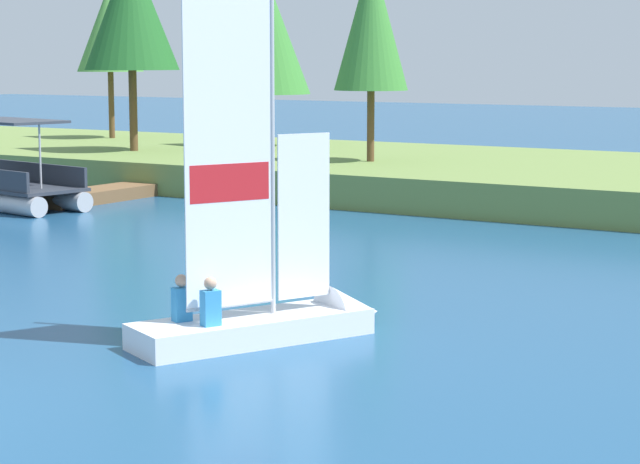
{
  "coord_description": "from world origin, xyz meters",
  "views": [
    {
      "loc": [
        13.08,
        -8.87,
        4.51
      ],
      "look_at": [
        1.15,
        10.45,
        1.2
      ],
      "focal_mm": 67.08,
      "sensor_mm": 36.0,
      "label": 1
    }
  ],
  "objects_px": {
    "shoreline_tree_left": "(109,29)",
    "shoreline_tree_midright": "(371,22)",
    "wooden_dock": "(100,195)",
    "sailboat": "(285,307)",
    "shoreline_tree_midleft": "(131,9)",
    "shoreline_tree_centre": "(265,33)",
    "pontoon_boat": "(11,187)"
  },
  "relations": [
    {
      "from": "shoreline_tree_left",
      "to": "shoreline_tree_midright",
      "type": "relative_size",
      "value": 0.95
    },
    {
      "from": "wooden_dock",
      "to": "sailboat",
      "type": "bearing_deg",
      "value": -39.3
    },
    {
      "from": "shoreline_tree_midleft",
      "to": "wooden_dock",
      "type": "height_order",
      "value": "shoreline_tree_midleft"
    },
    {
      "from": "shoreline_tree_centre",
      "to": "pontoon_boat",
      "type": "bearing_deg",
      "value": -91.05
    },
    {
      "from": "shoreline_tree_midleft",
      "to": "sailboat",
      "type": "distance_m",
      "value": 27.19
    },
    {
      "from": "shoreline_tree_midleft",
      "to": "shoreline_tree_midright",
      "type": "xyz_separation_m",
      "value": [
        9.84,
        0.62,
        -0.63
      ]
    },
    {
      "from": "shoreline_tree_centre",
      "to": "sailboat",
      "type": "height_order",
      "value": "shoreline_tree_centre"
    },
    {
      "from": "shoreline_tree_left",
      "to": "wooden_dock",
      "type": "xyz_separation_m",
      "value": [
        9.2,
        -11.05,
        -5.54
      ]
    },
    {
      "from": "shoreline_tree_centre",
      "to": "sailboat",
      "type": "xyz_separation_m",
      "value": [
        16.12,
        -23.11,
        -4.96
      ]
    },
    {
      "from": "sailboat",
      "to": "pontoon_boat",
      "type": "height_order",
      "value": "sailboat"
    },
    {
      "from": "shoreline_tree_midright",
      "to": "wooden_dock",
      "type": "bearing_deg",
      "value": -133.14
    },
    {
      "from": "shoreline_tree_left",
      "to": "shoreline_tree_midleft",
      "type": "bearing_deg",
      "value": -42.32
    },
    {
      "from": "shoreline_tree_midright",
      "to": "sailboat",
      "type": "distance_m",
      "value": 21.88
    },
    {
      "from": "shoreline_tree_left",
      "to": "sailboat",
      "type": "distance_m",
      "value": 34.47
    },
    {
      "from": "shoreline_tree_midleft",
      "to": "pontoon_boat",
      "type": "bearing_deg",
      "value": -73.3
    },
    {
      "from": "wooden_dock",
      "to": "sailboat",
      "type": "height_order",
      "value": "sailboat"
    },
    {
      "from": "shoreline_tree_midleft",
      "to": "shoreline_tree_centre",
      "type": "bearing_deg",
      "value": 57.74
    },
    {
      "from": "shoreline_tree_centre",
      "to": "pontoon_boat",
      "type": "distance_m",
      "value": 14.18
    },
    {
      "from": "shoreline_tree_left",
      "to": "pontoon_boat",
      "type": "bearing_deg",
      "value": -59.38
    },
    {
      "from": "shoreline_tree_left",
      "to": "pontoon_boat",
      "type": "relative_size",
      "value": 1.21
    },
    {
      "from": "shoreline_tree_midleft",
      "to": "sailboat",
      "type": "relative_size",
      "value": 1.12
    },
    {
      "from": "shoreline_tree_left",
      "to": "pontoon_boat",
      "type": "xyz_separation_m",
      "value": [
        8.19,
        -13.84,
        -5.09
      ]
    },
    {
      "from": "shoreline_tree_centre",
      "to": "wooden_dock",
      "type": "bearing_deg",
      "value": -85.84
    },
    {
      "from": "shoreline_tree_left",
      "to": "sailboat",
      "type": "height_order",
      "value": "shoreline_tree_left"
    },
    {
      "from": "shoreline_tree_midright",
      "to": "pontoon_boat",
      "type": "relative_size",
      "value": 1.28
    },
    {
      "from": "shoreline_tree_centre",
      "to": "wooden_dock",
      "type": "distance_m",
      "value": 11.81
    },
    {
      "from": "shoreline_tree_centre",
      "to": "pontoon_boat",
      "type": "height_order",
      "value": "shoreline_tree_centre"
    },
    {
      "from": "shoreline_tree_midright",
      "to": "sailboat",
      "type": "bearing_deg",
      "value": -64.46
    },
    {
      "from": "shoreline_tree_left",
      "to": "sailboat",
      "type": "xyz_separation_m",
      "value": [
        24.56,
        -23.61,
        -5.25
      ]
    },
    {
      "from": "shoreline_tree_left",
      "to": "shoreline_tree_midleft",
      "type": "relative_size",
      "value": 0.87
    },
    {
      "from": "sailboat",
      "to": "shoreline_tree_centre",
      "type": "bearing_deg",
      "value": 60.58
    },
    {
      "from": "shoreline_tree_left",
      "to": "sailboat",
      "type": "bearing_deg",
      "value": -43.88
    }
  ]
}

